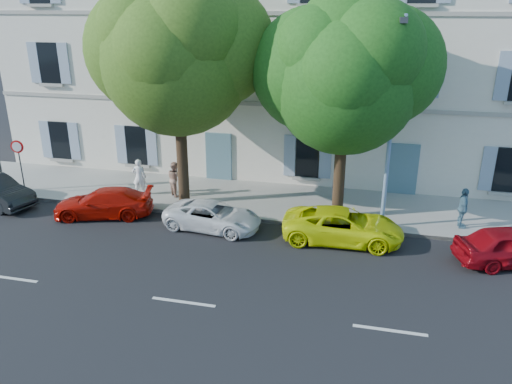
% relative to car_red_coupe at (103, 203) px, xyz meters
% --- Properties ---
extents(ground, '(90.00, 90.00, 0.00)m').
position_rel_car_red_coupe_xyz_m(ground, '(5.60, -1.37, -0.59)').
color(ground, black).
extents(sidewalk, '(36.00, 4.50, 0.15)m').
position_rel_car_red_coupe_xyz_m(sidewalk, '(5.60, 3.08, -0.51)').
color(sidewalk, '#A09E96').
rests_on(sidewalk, ground).
extents(kerb, '(36.00, 0.16, 0.16)m').
position_rel_car_red_coupe_xyz_m(kerb, '(5.60, 0.91, -0.51)').
color(kerb, '#9E998E').
rests_on(kerb, ground).
extents(building, '(28.00, 7.00, 12.00)m').
position_rel_car_red_coupe_xyz_m(building, '(5.60, 8.83, 5.41)').
color(building, silver).
rests_on(building, ground).
extents(car_red_coupe, '(4.35, 2.67, 1.18)m').
position_rel_car_red_coupe_xyz_m(car_red_coupe, '(0.00, 0.00, 0.00)').
color(car_red_coupe, '#B60F05').
rests_on(car_red_coupe, ground).
extents(car_white_coupe, '(4.02, 2.17, 1.07)m').
position_rel_car_red_coupe_xyz_m(car_white_coupe, '(4.84, -0.14, -0.05)').
color(car_white_coupe, white).
rests_on(car_white_coupe, ground).
extents(car_yellow_supercar, '(4.52, 2.19, 1.24)m').
position_rel_car_red_coupe_xyz_m(car_yellow_supercar, '(9.91, -0.08, 0.03)').
color(car_yellow_supercar, '#E3EF0A').
rests_on(car_yellow_supercar, ground).
extents(tree_left, '(6.13, 6.13, 9.51)m').
position_rel_car_red_coupe_xyz_m(tree_left, '(2.85, 1.90, 5.68)').
color(tree_left, '#3A2819').
rests_on(tree_left, sidewalk).
extents(tree_right, '(5.60, 5.60, 8.63)m').
position_rel_car_red_coupe_xyz_m(tree_right, '(9.55, 1.82, 5.10)').
color(tree_right, '#3A2819').
rests_on(tree_right, sidewalk).
extents(road_sign, '(0.58, 0.14, 2.54)m').
position_rel_car_red_coupe_xyz_m(road_sign, '(-4.71, 1.19, 1.39)').
color(road_sign, '#383A3D').
rests_on(road_sign, sidewalk).
extents(street_lamp, '(0.30, 1.70, 7.94)m').
position_rel_car_red_coupe_xyz_m(street_lamp, '(11.35, 1.09, 4.06)').
color(street_lamp, '#7293BF').
rests_on(street_lamp, sidewalk).
extents(pedestrian_a, '(0.70, 0.55, 1.68)m').
position_rel_car_red_coupe_xyz_m(pedestrian_a, '(0.53, 2.36, 0.40)').
color(pedestrian_a, white).
rests_on(pedestrian_a, sidewalk).
extents(pedestrian_b, '(0.97, 0.96, 1.59)m').
position_rel_car_red_coupe_xyz_m(pedestrian_b, '(2.15, 2.63, 0.35)').
color(pedestrian_b, tan).
rests_on(pedestrian_b, sidewalk).
extents(pedestrian_c, '(0.44, 0.97, 1.62)m').
position_rel_car_red_coupe_xyz_m(pedestrian_c, '(14.36, 1.90, 0.37)').
color(pedestrian_c, slate).
rests_on(pedestrian_c, sidewalk).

